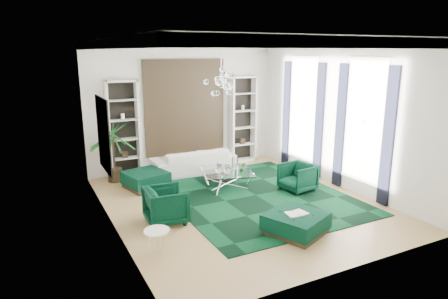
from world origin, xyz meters
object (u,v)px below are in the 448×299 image
sofa (193,161)px  ottoman_side (146,180)px  armchair_right (298,177)px  palm (113,143)px  ottoman_front (296,224)px  side_table (157,242)px  coffee_table (227,179)px  armchair_left (166,205)px

sofa → ottoman_side: size_ratio=2.48×
armchair_right → palm: palm is taller
ottoman_side → ottoman_front: ottoman_side is taller
ottoman_side → side_table: bearing=-103.1°
ottoman_front → armchair_right: bearing=52.2°
sofa → ottoman_side: bearing=22.2°
ottoman_front → side_table: (-2.73, 0.47, 0.01)m
sofa → coffee_table: 1.64m
ottoman_side → armchair_left: bearing=-95.8°
armchair_left → side_table: (-0.59, -1.23, -0.16)m
side_table → palm: palm is taller
sofa → armchair_right: bearing=124.1°
armchair_left → ottoman_front: (2.14, -1.69, -0.18)m
sofa → armchair_left: 3.60m
ottoman_front → armchair_left: bearing=141.7°
armchair_right → ottoman_side: (-3.49, 2.01, -0.14)m
armchair_right → palm: size_ratio=0.36×
armchair_left → coffee_table: 2.64m
side_table → armchair_left: bearing=64.1°
coffee_table → side_table: bearing=-136.3°
palm → armchair_right: bearing=-35.8°
ottoman_front → side_table: bearing=170.3°
ottoman_side → palm: 1.43m
sofa → ottoman_side: (-1.67, -0.68, -0.14)m
armchair_left → palm: (-0.37, 3.31, 0.72)m
ottoman_front → palm: (-2.51, 5.01, 0.90)m
ottoman_front → side_table: side_table is taller
armchair_right → ottoman_side: armchair_right is taller
side_table → palm: 4.63m
armchair_left → ottoman_front: 2.73m
armchair_left → side_table: size_ratio=1.83×
armchair_left → palm: size_ratio=0.38×
ottoman_side → palm: size_ratio=0.45×
ottoman_front → palm: bearing=116.6°
armchair_left → armchair_right: size_ratio=1.07×
sofa → palm: 2.42m
sofa → armchair_left: bearing=58.0°
coffee_table → ottoman_front: 3.14m
armchair_left → ottoman_side: size_ratio=0.85×
coffee_table → palm: bearing=144.0°
sofa → palm: size_ratio=1.12×
sofa → coffee_table: size_ratio=1.89×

